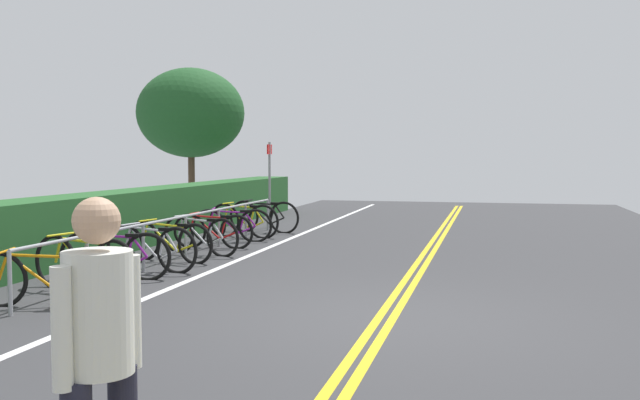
{
  "coord_description": "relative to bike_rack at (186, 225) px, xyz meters",
  "views": [
    {
      "loc": [
        -7.62,
        -1.13,
        1.81
      ],
      "look_at": [
        3.91,
        1.72,
        1.05
      ],
      "focal_mm": 39.22,
      "sensor_mm": 36.0,
      "label": 1
    }
  ],
  "objects": [
    {
      "name": "bicycle_3",
      "position": [
        -1.45,
        -0.08,
        -0.23
      ],
      "size": [
        0.46,
        1.7,
        0.76
      ],
      "color": "black",
      "rests_on": "ground_plane"
    },
    {
      "name": "hedge_backdrop",
      "position": [
        1.5,
        1.77,
        -0.03
      ],
      "size": [
        18.28,
        1.01,
        1.11
      ],
      "primitive_type": "cube",
      "color": "#235626",
      "rests_on": "ground_plane"
    },
    {
      "name": "sign_post_far",
      "position": [
        5.22,
        0.14,
        0.71
      ],
      "size": [
        0.36,
        0.06,
        2.13
      ],
      "color": "gray",
      "rests_on": "ground_plane"
    },
    {
      "name": "bicycle_2",
      "position": [
        -2.25,
        0.07,
        -0.24
      ],
      "size": [
        0.46,
        1.68,
        0.74
      ],
      "color": "black",
      "rests_on": "ground_plane"
    },
    {
      "name": "tree_mid",
      "position": [
        9.04,
        3.96,
        2.54
      ],
      "size": [
        3.35,
        3.35,
        4.53
      ],
      "color": "#473323",
      "rests_on": "ground_plane"
    },
    {
      "name": "ground_plane",
      "position": [
        -3.72,
        -4.12,
        -0.61
      ],
      "size": [
        39.27,
        11.06,
        0.05
      ],
      "primitive_type": "cube",
      "color": "#353538"
    },
    {
      "name": "bicycle_8",
      "position": [
        3.15,
        0.07,
        -0.21
      ],
      "size": [
        0.46,
        1.73,
        0.79
      ],
      "color": "black",
      "rests_on": "ground_plane"
    },
    {
      "name": "bicycle_4",
      "position": [
        -0.48,
        0.09,
        -0.24
      ],
      "size": [
        0.53,
        1.78,
        0.73
      ],
      "color": "black",
      "rests_on": "ground_plane"
    },
    {
      "name": "bicycle_5",
      "position": [
        0.42,
        -0.09,
        -0.24
      ],
      "size": [
        0.59,
        1.69,
        0.74
      ],
      "color": "black",
      "rests_on": "ground_plane"
    },
    {
      "name": "centre_line_yellow_outer",
      "position": [
        -3.72,
        -4.04,
        -0.58
      ],
      "size": [
        35.34,
        0.1,
        0.0
      ],
      "primitive_type": "cube",
      "color": "gold",
      "rests_on": "ground_plane"
    },
    {
      "name": "bike_lane_stripe_white",
      "position": [
        -3.72,
        -1.01,
        -0.58
      ],
      "size": [
        35.34,
        0.12,
        0.0
      ],
      "primitive_type": "cube",
      "color": "white",
      "rests_on": "ground_plane"
    },
    {
      "name": "bicycle_1",
      "position": [
        -3.18,
        -0.01,
        -0.22
      ],
      "size": [
        0.55,
        1.78,
        0.78
      ],
      "color": "black",
      "rests_on": "ground_plane"
    },
    {
      "name": "bicycle_6",
      "position": [
        1.32,
        0.03,
        -0.25
      ],
      "size": [
        0.46,
        1.66,
        0.71
      ],
      "color": "black",
      "rests_on": "ground_plane"
    },
    {
      "name": "bicycle_9",
      "position": [
        4.2,
        -0.05,
        -0.21
      ],
      "size": [
        0.46,
        1.8,
        0.78
      ],
      "color": "black",
      "rests_on": "ground_plane"
    },
    {
      "name": "centre_line_yellow_inner",
      "position": [
        -3.72,
        -4.2,
        -0.58
      ],
      "size": [
        35.34,
        0.1,
        0.0
      ],
      "primitive_type": "cube",
      "color": "gold",
      "rests_on": "ground_plane"
    },
    {
      "name": "bike_rack",
      "position": [
        0.0,
        0.0,
        0.0
      ],
      "size": [
        9.33,
        0.05,
        0.76
      ],
      "color": "#9EA0A5",
      "rests_on": "ground_plane"
    },
    {
      "name": "bicycle_0",
      "position": [
        -4.1,
        -0.06,
        -0.25
      ],
      "size": [
        0.62,
        1.71,
        0.72
      ],
      "color": "black",
      "rests_on": "ground_plane"
    },
    {
      "name": "bicycle_7",
      "position": [
        2.31,
        0.01,
        -0.24
      ],
      "size": [
        0.56,
        1.64,
        0.74
      ],
      "color": "black",
      "rests_on": "ground_plane"
    },
    {
      "name": "pedestrian",
      "position": [
        -8.51,
        -3.5,
        0.34
      ],
      "size": [
        0.47,
        0.32,
        1.62
      ],
      "color": "#1E1E2D",
      "rests_on": "ground_plane"
    }
  ]
}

